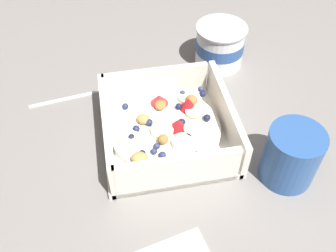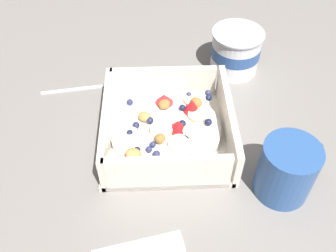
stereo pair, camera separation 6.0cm
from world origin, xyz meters
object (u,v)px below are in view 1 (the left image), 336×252
object	(u,v)px
spoon	(96,91)
yogurt_cup	(220,45)
fruit_bowl	(168,129)
coffee_mug	(292,155)

from	to	relation	value
spoon	yogurt_cup	xyz separation A→B (m)	(-0.04, 0.24, 0.04)
spoon	yogurt_cup	distance (m)	0.25
fruit_bowl	coffee_mug	size ratio (longest dim) A/B	1.96
spoon	coffee_mug	distance (m)	0.36
spoon	yogurt_cup	bearing A→B (deg)	100.11
spoon	yogurt_cup	size ratio (longest dim) A/B	1.79
yogurt_cup	spoon	bearing A→B (deg)	-79.89
spoon	coffee_mug	world-z (taller)	coffee_mug
fruit_bowl	yogurt_cup	xyz separation A→B (m)	(-0.18, 0.13, 0.02)
fruit_bowl	spoon	xyz separation A→B (m)	(-0.13, -0.11, -0.02)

